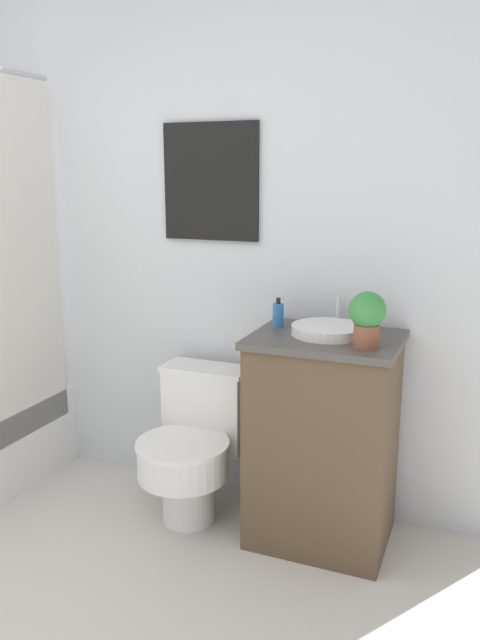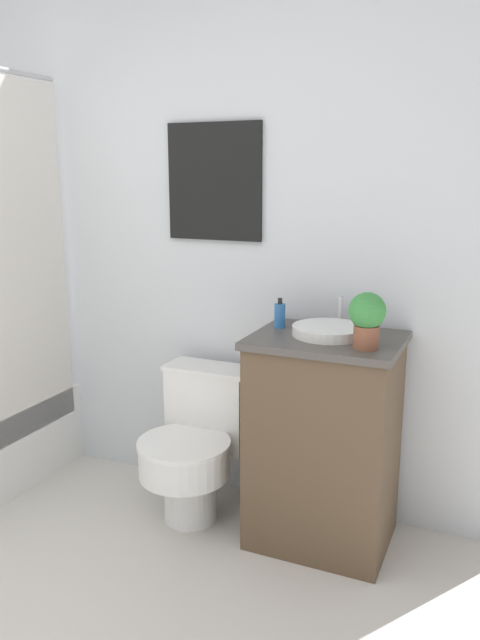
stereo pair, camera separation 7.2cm
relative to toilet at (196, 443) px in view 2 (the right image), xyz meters
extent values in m
cube|color=silver|center=(-0.33, 0.30, 0.91)|extent=(3.43, 0.05, 2.50)
cube|color=black|center=(-0.03, 0.27, 1.15)|extent=(0.46, 0.02, 0.52)
cube|color=silver|center=(-0.03, 0.26, 1.15)|extent=(0.43, 0.01, 0.49)
cylinder|color=white|center=(0.00, -0.06, -0.22)|extent=(0.24, 0.24, 0.24)
cylinder|color=white|center=(0.00, -0.11, -0.03)|extent=(0.40, 0.40, 0.14)
cylinder|color=white|center=(0.00, -0.11, 0.05)|extent=(0.41, 0.41, 0.02)
cube|color=white|center=(0.00, 0.14, 0.12)|extent=(0.38, 0.18, 0.37)
cube|color=white|center=(0.00, 0.14, 0.31)|extent=(0.40, 0.19, 0.02)
cube|color=brown|center=(0.59, 0.03, 0.09)|extent=(0.56, 0.44, 0.87)
cube|color=#4C4742|center=(0.59, 0.03, 0.54)|extent=(0.59, 0.47, 0.03)
cylinder|color=white|center=(0.59, 0.05, 0.57)|extent=(0.29, 0.29, 0.04)
cylinder|color=silver|center=(0.59, 0.22, 0.62)|extent=(0.02, 0.02, 0.13)
cylinder|color=#2D6BB2|center=(0.36, 0.10, 0.61)|extent=(0.05, 0.05, 0.10)
cylinder|color=black|center=(0.36, 0.10, 0.67)|extent=(0.02, 0.02, 0.02)
cylinder|color=brown|center=(0.76, -0.08, 0.60)|extent=(0.09, 0.09, 0.09)
sphere|color=#3D8E42|center=(0.76, -0.08, 0.70)|extent=(0.14, 0.14, 0.14)
camera|label=1|loc=(1.17, -2.34, 1.19)|focal=35.00mm
camera|label=2|loc=(1.24, -2.31, 1.19)|focal=35.00mm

